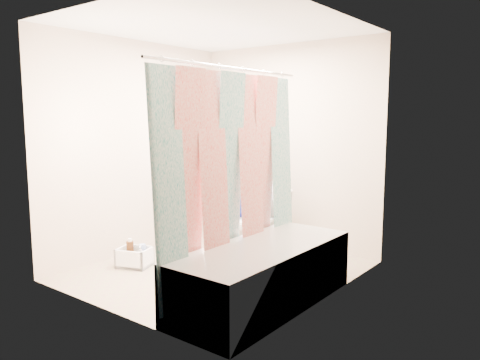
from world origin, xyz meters
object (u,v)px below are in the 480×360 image
Objects in this scene: toilet at (258,223)px; cleaning_caddy at (135,258)px; plumber at (235,176)px; bathtub at (263,273)px.

toilet is 1.38m from cleaning_caddy.
toilet is 0.58m from plumber.
plumber is 4.52× the size of cleaning_caddy.
plumber is (-1.08, 0.99, 0.63)m from bathtub.
bathtub is 4.41× the size of cleaning_caddy.
plumber is at bearing -152.30° from toilet.
bathtub is 1.63m from cleaning_caddy.
bathtub is at bearing -19.55° from cleaning_caddy.
toilet is (-0.84, 1.09, 0.11)m from bathtub.
cleaning_caddy is (-0.78, -1.10, -0.29)m from toilet.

